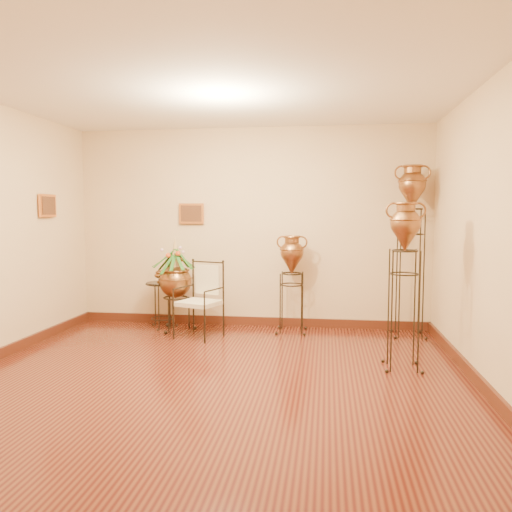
# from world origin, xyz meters

# --- Properties ---
(ground) EXTENTS (5.00, 5.00, 0.00)m
(ground) POSITION_xyz_m (0.00, 0.00, 0.00)
(ground) COLOR #5B2915
(ground) RESTS_ON ground
(room_shell) EXTENTS (5.02, 5.02, 2.81)m
(room_shell) POSITION_xyz_m (-0.01, 0.01, 1.73)
(room_shell) COLOR #DABB8C
(room_shell) RESTS_ON ground
(amphora_tall) EXTENTS (0.55, 0.55, 2.24)m
(amphora_tall) POSITION_xyz_m (2.15, 2.15, 1.15)
(amphora_tall) COLOR #2D2216
(amphora_tall) RESTS_ON ground
(amphora_mid) EXTENTS (0.42, 0.42, 1.74)m
(amphora_mid) POSITION_xyz_m (1.86, 0.71, 0.88)
(amphora_mid) COLOR #2D2216
(amphora_mid) RESTS_ON ground
(amphora_short) EXTENTS (0.52, 0.52, 1.33)m
(amphora_short) POSITION_xyz_m (0.61, 2.15, 0.66)
(amphora_short) COLOR #2D2216
(amphora_short) RESTS_ON ground
(planter_urn) EXTENTS (0.75, 0.75, 1.30)m
(planter_urn) POSITION_xyz_m (-0.97, 2.04, 0.73)
(planter_urn) COLOR #2D2216
(planter_urn) RESTS_ON ground
(armchair) EXTENTS (0.69, 0.67, 0.98)m
(armchair) POSITION_xyz_m (-0.55, 1.68, 0.49)
(armchair) COLOR #2D2216
(armchair) RESTS_ON ground
(side_table) EXTENTS (0.51, 0.51, 0.81)m
(side_table) POSITION_xyz_m (-1.20, 2.15, 0.33)
(side_table) COLOR #2D2216
(side_table) RESTS_ON ground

